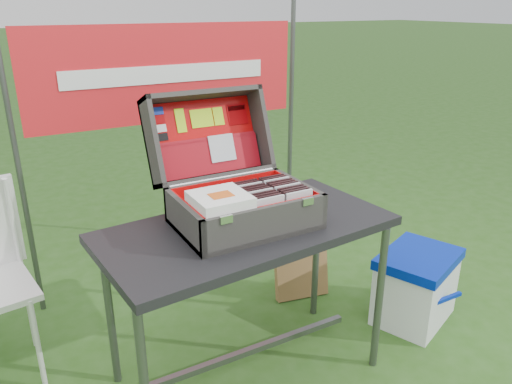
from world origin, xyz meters
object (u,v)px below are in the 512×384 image
table (248,303)px  cardboard_box (301,270)px  cooler (416,287)px  suitcase (237,165)px

table → cardboard_box: 0.79m
table → cooler: (1.03, -0.06, -0.19)m
cooler → cardboard_box: cooler is taller
cooler → cardboard_box: 0.66m
suitcase → cardboard_box: (0.61, 0.38, -0.86)m
suitcase → cooler: size_ratio=1.25×
suitcase → cooler: 1.34m
table → suitcase: (-0.01, 0.07, 0.64)m
suitcase → cooler: suitcase is taller
suitcase → cooler: (1.04, -0.13, -0.83)m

